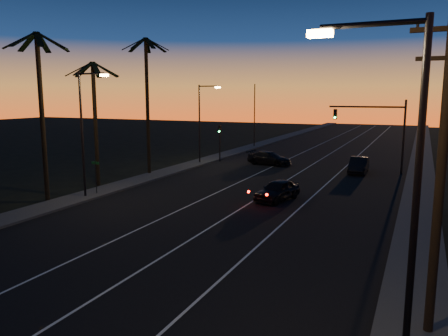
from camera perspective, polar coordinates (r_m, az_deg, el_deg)
The scene contains 21 objects.
road at distance 36.52m, azimuth 6.37°, elevation -2.24°, with size 20.00×170.00×0.01m, color black.
sidewalk_left at distance 41.29m, azimuth -8.57°, elevation -0.83°, with size 2.40×170.00×0.16m, color #353532.
sidewalk_right at distance 34.81m, azimuth 24.20°, elevation -3.48°, with size 2.40×170.00×0.16m, color #353532.
lane_stripe_left at distance 37.53m, azimuth 2.01°, elevation -1.85°, with size 0.12×160.00×0.01m, color silver.
lane_stripe_mid at distance 36.37m, azimuth 7.12°, elevation -2.28°, with size 0.12×160.00×0.01m, color silver.
lane_stripe_right at distance 35.52m, azimuth 12.52°, elevation -2.72°, with size 0.12×160.00×0.01m, color silver.
palm_near at distance 32.30m, azimuth -22.80°, elevation 8.20°, with size 4.25×4.16×11.53m.
palm_mid at distance 37.06m, azimuth -16.52°, elevation 7.34°, with size 4.25×4.16×10.03m.
palm_far at distance 41.20m, azimuth -10.01°, elevation 9.64°, with size 4.25×4.16×12.53m.
streetlight_left_near at distance 32.46m, azimuth -17.71°, elevation 5.39°, with size 2.55×0.26×9.00m.
streetlight_left_far at distance 47.36m, azimuth -2.90°, elevation 6.64°, with size 2.55×0.26×8.50m.
streetlight_right_near at distance 10.25m, azimuth 22.21°, elevation -2.72°, with size 2.55×0.26×9.00m.
street_sign at distance 33.69m, azimuth -16.39°, elevation -0.70°, with size 0.70×0.06×2.60m.
utility_pole at distance 14.20m, azimuth 26.52°, elevation 0.17°, with size 2.20×0.28×10.00m.
signal_mast at distance 44.28m, azimuth 19.45°, elevation 5.56°, with size 7.10×0.41×7.00m.
signal_post at distance 48.77m, azimuth -0.56°, elevation 4.17°, with size 0.28×0.37×4.20m.
far_pole_left at distance 63.07m, azimuth 4.00°, elevation 6.81°, with size 0.14×0.14×9.00m, color black.
far_pole_right at distance 56.11m, azimuth 24.50°, elevation 5.67°, with size 0.14×0.14×9.00m, color black.
lead_car at distance 31.20m, azimuth 6.98°, elevation -2.89°, with size 2.73×5.00×1.45m.
right_car at distance 43.89m, azimuth 17.19°, elevation 0.37°, with size 1.70×4.61×1.51m.
cross_car at distance 47.16m, azimuth 5.94°, elevation 1.29°, with size 5.13×2.78×1.41m.
Camera 1 is at (11.01, -4.04, 7.35)m, focal length 35.00 mm.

